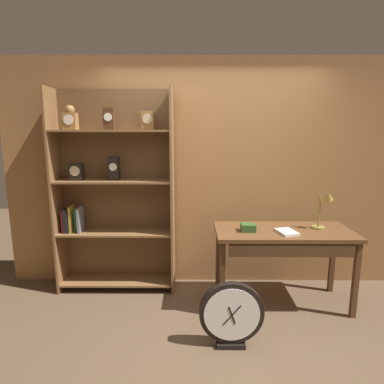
{
  "coord_description": "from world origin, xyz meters",
  "views": [
    {
      "loc": [
        -0.21,
        -2.29,
        1.78
      ],
      "look_at": [
        -0.23,
        0.83,
        1.19
      ],
      "focal_mm": 29.74,
      "sensor_mm": 36.0,
      "label": 1
    }
  ],
  "objects_px": {
    "open_repair_manual": "(287,232)",
    "round_clock_large": "(231,315)",
    "workbench": "(284,240)",
    "toolbox_small": "(248,227)",
    "bookshelf": "(112,192)",
    "desk_lamp": "(324,207)"
  },
  "relations": [
    {
      "from": "bookshelf",
      "to": "desk_lamp",
      "type": "relative_size",
      "value": 5.55
    },
    {
      "from": "desk_lamp",
      "to": "bookshelf",
      "type": "bearing_deg",
      "value": 171.34
    },
    {
      "from": "bookshelf",
      "to": "workbench",
      "type": "relative_size",
      "value": 1.63
    },
    {
      "from": "round_clock_large",
      "to": "toolbox_small",
      "type": "bearing_deg",
      "value": 70.76
    },
    {
      "from": "open_repair_manual",
      "to": "round_clock_large",
      "type": "distance_m",
      "value": 0.99
    },
    {
      "from": "workbench",
      "to": "open_repair_manual",
      "type": "height_order",
      "value": "open_repair_manual"
    },
    {
      "from": "bookshelf",
      "to": "open_repair_manual",
      "type": "distance_m",
      "value": 1.91
    },
    {
      "from": "round_clock_large",
      "to": "open_repair_manual",
      "type": "bearing_deg",
      "value": 44.6
    },
    {
      "from": "round_clock_large",
      "to": "workbench",
      "type": "bearing_deg",
      "value": 48.43
    },
    {
      "from": "bookshelf",
      "to": "open_repair_manual",
      "type": "bearing_deg",
      "value": -14.6
    },
    {
      "from": "open_repair_manual",
      "to": "round_clock_large",
      "type": "height_order",
      "value": "open_repair_manual"
    },
    {
      "from": "bookshelf",
      "to": "open_repair_manual",
      "type": "xyz_separation_m",
      "value": [
        1.82,
        -0.48,
        -0.3
      ]
    },
    {
      "from": "round_clock_large",
      "to": "bookshelf",
      "type": "bearing_deg",
      "value": 138.88
    },
    {
      "from": "bookshelf",
      "to": "toolbox_small",
      "type": "distance_m",
      "value": 1.54
    },
    {
      "from": "toolbox_small",
      "to": "round_clock_large",
      "type": "xyz_separation_m",
      "value": [
        -0.23,
        -0.66,
        -0.55
      ]
    },
    {
      "from": "bookshelf",
      "to": "desk_lamp",
      "type": "distance_m",
      "value": 2.26
    },
    {
      "from": "workbench",
      "to": "toolbox_small",
      "type": "bearing_deg",
      "value": -177.88
    },
    {
      "from": "workbench",
      "to": "open_repair_manual",
      "type": "distance_m",
      "value": 0.14
    },
    {
      "from": "workbench",
      "to": "toolbox_small",
      "type": "relative_size",
      "value": 9.72
    },
    {
      "from": "desk_lamp",
      "to": "round_clock_large",
      "type": "xyz_separation_m",
      "value": [
        -1.01,
        -0.73,
        -0.74
      ]
    },
    {
      "from": "toolbox_small",
      "to": "open_repair_manual",
      "type": "xyz_separation_m",
      "value": [
        0.37,
        -0.07,
        -0.02
      ]
    },
    {
      "from": "desk_lamp",
      "to": "open_repair_manual",
      "type": "xyz_separation_m",
      "value": [
        -0.4,
        -0.14,
        -0.22
      ]
    }
  ]
}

